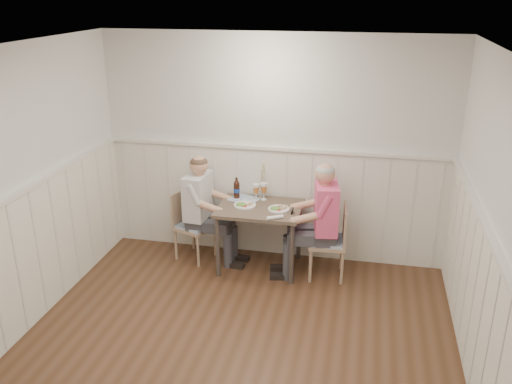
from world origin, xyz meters
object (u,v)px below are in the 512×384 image
(chair_left, at_px, (191,222))
(beer_bottle, at_px, (237,189))
(grass_vase, at_px, (261,181))
(chair_right, at_px, (332,239))
(diner_cream, at_px, (202,217))
(dining_table, at_px, (260,215))
(man_in_pink, at_px, (321,230))

(chair_left, xyz_separation_m, beer_bottle, (0.53, 0.11, 0.42))
(grass_vase, bearing_deg, chair_right, -21.98)
(diner_cream, relative_size, beer_bottle, 5.20)
(chair_left, distance_m, beer_bottle, 0.68)
(chair_right, height_order, beer_bottle, beer_bottle)
(dining_table, height_order, grass_vase, grass_vase)
(dining_table, bearing_deg, chair_right, -2.85)
(chair_right, bearing_deg, man_in_pink, -170.61)
(chair_right, relative_size, diner_cream, 0.65)
(chair_right, distance_m, man_in_pink, 0.16)
(dining_table, relative_size, chair_left, 1.13)
(man_in_pink, relative_size, beer_bottle, 5.37)
(chair_left, xyz_separation_m, man_in_pink, (1.54, -0.15, 0.12))
(diner_cream, bearing_deg, man_in_pink, -4.68)
(chair_left, bearing_deg, grass_vase, 15.55)
(dining_table, xyz_separation_m, chair_left, (-0.84, 0.09, -0.21))
(chair_left, bearing_deg, beer_bottle, 11.99)
(chair_right, distance_m, grass_vase, 1.05)
(chair_left, height_order, beer_bottle, beer_bottle)
(chair_right, distance_m, beer_bottle, 1.23)
(diner_cream, xyz_separation_m, beer_bottle, (0.38, 0.15, 0.32))
(man_in_pink, bearing_deg, chair_left, 174.38)
(man_in_pink, height_order, beer_bottle, man_in_pink)
(dining_table, distance_m, man_in_pink, 0.70)
(chair_left, distance_m, diner_cream, 0.18)
(beer_bottle, bearing_deg, chair_right, -12.11)
(dining_table, bearing_deg, diner_cream, 175.63)
(diner_cream, bearing_deg, dining_table, -4.37)
(chair_left, relative_size, grass_vase, 1.94)
(dining_table, relative_size, diner_cream, 0.71)
(dining_table, xyz_separation_m, man_in_pink, (0.70, -0.06, -0.09))
(man_in_pink, bearing_deg, chair_right, 9.39)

